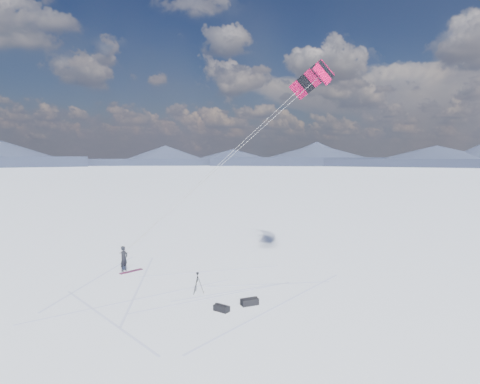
{
  "coord_description": "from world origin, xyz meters",
  "views": [
    {
      "loc": [
        3.26,
        -21.16,
        7.18
      ],
      "look_at": [
        3.87,
        4.29,
        4.96
      ],
      "focal_mm": 30.0,
      "sensor_mm": 36.0,
      "label": 1
    }
  ],
  "objects_px": {
    "snowboard": "(131,271)",
    "gear_bag_a": "(250,302)",
    "gear_bag_b": "(222,308)",
    "snowkiter": "(124,271)",
    "tripod": "(198,280)"
  },
  "relations": [
    {
      "from": "gear_bag_a",
      "to": "gear_bag_b",
      "type": "height_order",
      "value": "gear_bag_a"
    },
    {
      "from": "snowboard",
      "to": "snowkiter",
      "type": "bearing_deg",
      "value": 116.88
    },
    {
      "from": "snowboard",
      "to": "gear_bag_a",
      "type": "height_order",
      "value": "gear_bag_a"
    },
    {
      "from": "snowboard",
      "to": "gear_bag_a",
      "type": "xyz_separation_m",
      "value": [
        7.17,
        -5.87,
        0.15
      ]
    },
    {
      "from": "gear_bag_a",
      "to": "gear_bag_b",
      "type": "relative_size",
      "value": 1.16
    },
    {
      "from": "snowkiter",
      "to": "snowboard",
      "type": "distance_m",
      "value": 0.5
    },
    {
      "from": "snowkiter",
      "to": "gear_bag_b",
      "type": "distance_m",
      "value": 9.26
    },
    {
      "from": "tripod",
      "to": "gear_bag_a",
      "type": "distance_m",
      "value": 3.26
    },
    {
      "from": "snowkiter",
      "to": "gear_bag_a",
      "type": "xyz_separation_m",
      "value": [
        7.65,
        -6.03,
        0.17
      ]
    },
    {
      "from": "snowboard",
      "to": "tripod",
      "type": "xyz_separation_m",
      "value": [
        4.51,
        -4.09,
        0.71
      ]
    },
    {
      "from": "snowboard",
      "to": "tripod",
      "type": "height_order",
      "value": "tripod"
    },
    {
      "from": "snowboard",
      "to": "gear_bag_b",
      "type": "xyz_separation_m",
      "value": [
        5.83,
        -6.63,
        0.13
      ]
    },
    {
      "from": "snowboard",
      "to": "gear_bag_a",
      "type": "bearing_deg",
      "value": -84.18
    },
    {
      "from": "tripod",
      "to": "gear_bag_a",
      "type": "bearing_deg",
      "value": -27.67
    },
    {
      "from": "snowboard",
      "to": "gear_bag_a",
      "type": "relative_size",
      "value": 1.66
    }
  ]
}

